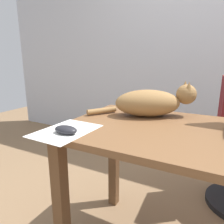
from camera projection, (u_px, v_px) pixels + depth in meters
name	position (u px, v px, depth m)	size (l,w,h in m)	color
desk	(215.00, 160.00, 0.90)	(1.40, 0.68, 0.75)	brown
cat	(152.00, 102.00, 1.16)	(0.56, 0.33, 0.20)	olive
computer_mouse	(66.00, 130.00, 0.89)	(0.11, 0.06, 0.04)	#232328
paper_sheet	(66.00, 131.00, 0.93)	(0.21, 0.30, 0.00)	white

